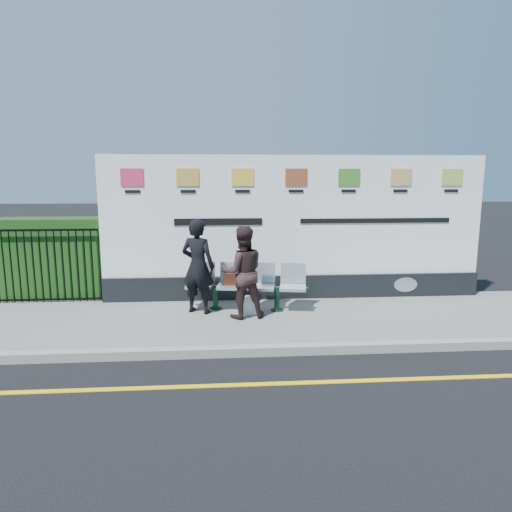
{
  "coord_description": "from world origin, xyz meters",
  "views": [
    {
      "loc": [
        -1.03,
        -5.58,
        2.71
      ],
      "look_at": [
        -0.41,
        2.62,
        1.25
      ],
      "focal_mm": 32.0,
      "sensor_mm": 36.0,
      "label": 1
    }
  ],
  "objects": [
    {
      "name": "kerb",
      "position": [
        0.0,
        1.0,
        0.07
      ],
      "size": [
        14.0,
        0.18,
        0.14
      ],
      "primitive_type": "cube",
      "color": "gray",
      "rests_on": "ground"
    },
    {
      "name": "yellow_line",
      "position": [
        0.0,
        0.0,
        0.0
      ],
      "size": [
        14.0,
        0.1,
        0.01
      ],
      "primitive_type": "cube",
      "color": "yellow",
      "rests_on": "ground"
    },
    {
      "name": "pavement",
      "position": [
        0.0,
        2.5,
        0.06
      ],
      "size": [
        14.0,
        3.0,
        0.12
      ],
      "primitive_type": "cube",
      "color": "slate",
      "rests_on": "ground"
    },
    {
      "name": "billboard",
      "position": [
        0.5,
        3.85,
        1.42
      ],
      "size": [
        8.0,
        0.3,
        3.0
      ],
      "color": "black",
      "rests_on": "pavement"
    },
    {
      "name": "railing",
      "position": [
        -4.58,
        3.85,
        0.89
      ],
      "size": [
        2.05,
        0.06,
        1.54
      ],
      "primitive_type": null,
      "color": "black",
      "rests_on": "pavement"
    },
    {
      "name": "carrier_bag_white",
      "position": [
        -0.53,
        2.71,
        0.29
      ],
      "size": [
        0.34,
        0.2,
        0.34
      ],
      "primitive_type": "cube",
      "color": "white",
      "rests_on": "pavement"
    },
    {
      "name": "ground",
      "position": [
        0.0,
        0.0,
        0.0
      ],
      "size": [
        80.0,
        80.0,
        0.0
      ],
      "primitive_type": "plane",
      "color": "black"
    },
    {
      "name": "bench",
      "position": [
        -0.58,
        3.0,
        0.37
      ],
      "size": [
        2.37,
        0.98,
        0.49
      ],
      "primitive_type": null,
      "rotation": [
        0.0,
        0.0,
        -0.17
      ],
      "color": "silver",
      "rests_on": "pavement"
    },
    {
      "name": "handbag_brown",
      "position": [
        -0.87,
        3.05,
        0.73
      ],
      "size": [
        0.31,
        0.16,
        0.23
      ],
      "primitive_type": "cube",
      "rotation": [
        0.0,
        0.0,
        -0.11
      ],
      "color": "black",
      "rests_on": "bench"
    },
    {
      "name": "woman_right",
      "position": [
        -0.67,
        2.54,
        0.97
      ],
      "size": [
        0.91,
        0.75,
        1.7
      ],
      "primitive_type": "imported",
      "rotation": [
        0.0,
        0.0,
        3.28
      ],
      "color": "#31201F",
      "rests_on": "pavement"
    },
    {
      "name": "hedge",
      "position": [
        -4.58,
        4.3,
        0.97
      ],
      "size": [
        2.35,
        0.7,
        1.7
      ],
      "primitive_type": "cube",
      "color": "#1B4715",
      "rests_on": "pavement"
    },
    {
      "name": "woman_left",
      "position": [
        -1.49,
        2.9,
        1.02
      ],
      "size": [
        0.77,
        0.66,
        1.8
      ],
      "primitive_type": "imported",
      "rotation": [
        0.0,
        0.0,
        2.73
      ],
      "color": "black",
      "rests_on": "pavement"
    }
  ]
}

